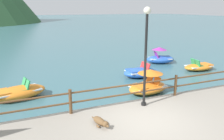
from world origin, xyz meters
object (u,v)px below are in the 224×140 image
object	(u,v)px
pedal_boat_3	(18,92)
pedal_boat_5	(199,67)
lamp_post	(146,48)
pedal_boat_4	(160,58)
dog_resting	(100,122)
pedal_boat_2	(148,85)
pedal_boat_1	(140,72)

from	to	relation	value
pedal_boat_3	pedal_boat_5	bearing A→B (deg)	3.44
lamp_post	pedal_boat_4	bearing A→B (deg)	51.75
pedal_boat_4	dog_resting	bearing A→B (deg)	-134.17
lamp_post	pedal_boat_3	world-z (taller)	lamp_post
lamp_post	pedal_boat_5	size ratio (longest dim) A/B	1.66
dog_resting	pedal_boat_2	xyz separation A→B (m)	(3.67, 2.94, -0.10)
pedal_boat_1	pedal_boat_2	xyz separation A→B (m)	(-1.02, -2.63, 0.12)
pedal_boat_4	lamp_post	bearing A→B (deg)	-128.25
dog_resting	pedal_boat_5	world-z (taller)	pedal_boat_5
lamp_post	pedal_boat_1	size ratio (longest dim) A/B	1.77
pedal_boat_2	pedal_boat_3	size ratio (longest dim) A/B	0.85
dog_resting	pedal_boat_3	xyz separation A→B (m)	(-2.49, 4.69, -0.21)
pedal_boat_2	dog_resting	bearing A→B (deg)	-141.32
dog_resting	pedal_boat_5	bearing A→B (deg)	30.07
pedal_boat_1	pedal_boat_4	world-z (taller)	pedal_boat_4
dog_resting	pedal_boat_5	size ratio (longest dim) A/B	0.46
pedal_boat_2	lamp_post	bearing A→B (deg)	-125.59
pedal_boat_3	pedal_boat_1	bearing A→B (deg)	6.98
lamp_post	pedal_boat_2	bearing A→B (deg)	54.41
pedal_boat_2	pedal_boat_3	world-z (taller)	pedal_boat_2
pedal_boat_1	pedal_boat_2	bearing A→B (deg)	-111.11
pedal_boat_1	pedal_boat_2	size ratio (longest dim) A/B	0.92
pedal_boat_4	pedal_boat_5	world-z (taller)	pedal_boat_4
lamp_post	pedal_boat_4	size ratio (longest dim) A/B	1.60
pedal_boat_1	pedal_boat_5	world-z (taller)	pedal_boat_1
dog_resting	pedal_boat_1	distance (m)	7.28
dog_resting	pedal_boat_4	distance (m)	11.47
pedal_boat_5	pedal_boat_2	bearing A→B (deg)	-156.47
dog_resting	pedal_boat_4	bearing A→B (deg)	45.83
lamp_post	pedal_boat_4	distance (m)	9.66
pedal_boat_4	pedal_boat_1	bearing A→B (deg)	-141.21
dog_resting	pedal_boat_2	distance (m)	4.70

